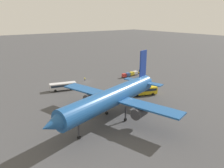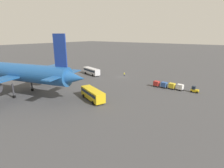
{
  "view_description": "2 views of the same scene",
  "coord_description": "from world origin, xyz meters",
  "views": [
    {
      "loc": [
        48.33,
        85.86,
        29.21
      ],
      "look_at": [
        0.23,
        20.73,
        3.99
      ],
      "focal_mm": 35.0,
      "sensor_mm": 36.0,
      "label": 1
    },
    {
      "loc": [
        -41.47,
        63.89,
        18.33
      ],
      "look_at": [
        -8.22,
        19.0,
        2.35
      ],
      "focal_mm": 28.0,
      "sensor_mm": 36.0,
      "label": 2
    }
  ],
  "objects": [
    {
      "name": "ground_plane",
      "position": [
        0.0,
        0.0,
        0.0
      ],
      "size": [
        600.0,
        600.0,
        0.0
      ],
      "primitive_type": "plane",
      "color": "#424244"
    },
    {
      "name": "airplane",
      "position": [
        13.35,
        38.91,
        6.96
      ],
      "size": [
        46.91,
        40.04,
        18.5
      ],
      "rotation": [
        0.0,
        0.0,
        0.27
      ],
      "color": "#1E5193",
      "rests_on": "ground"
    },
    {
      "name": "shuttle_bus_near",
      "position": [
        13.91,
        5.27,
        1.85
      ],
      "size": [
        10.95,
        5.5,
        3.08
      ],
      "rotation": [
        0.0,
        0.0,
        -0.27
      ],
      "color": "silver",
      "rests_on": "ground"
    },
    {
      "name": "shuttle_bus_far",
      "position": [
        -8.79,
        29.15,
        1.91
      ],
      "size": [
        10.6,
        6.46,
        3.17
      ],
      "rotation": [
        0.0,
        0.0,
        -0.38
      ],
      "color": "gold",
      "rests_on": "ground"
    },
    {
      "name": "baggage_tug",
      "position": [
        -30.83,
        4.35,
        0.94
      ],
      "size": [
        2.41,
        1.64,
        2.1
      ],
      "rotation": [
        0.0,
        0.0,
        0.01
      ],
      "color": "gold",
      "rests_on": "ground"
    },
    {
      "name": "worker_person",
      "position": [
        -0.09,
        -1.33,
        0.87
      ],
      "size": [
        0.38,
        0.38,
        1.74
      ],
      "color": "#1E1E2D",
      "rests_on": "ground"
    },
    {
      "name": "cargo_cart_white",
      "position": [
        -26.42,
        4.91,
        1.19
      ],
      "size": [
        2.17,
        1.89,
        2.06
      ],
      "rotation": [
        0.0,
        0.0,
        -0.11
      ],
      "color": "#38383D",
      "rests_on": "ground"
    },
    {
      "name": "cargo_cart_yellow",
      "position": [
        -23.73,
        5.13,
        1.19
      ],
      "size": [
        2.17,
        1.89,
        2.06
      ],
      "rotation": [
        0.0,
        0.0,
        -0.11
      ],
      "color": "#38383D",
      "rests_on": "ground"
    },
    {
      "name": "cargo_cart_blue",
      "position": [
        -21.03,
        5.43,
        1.19
      ],
      "size": [
        2.17,
        1.89,
        2.06
      ],
      "rotation": [
        0.0,
        0.0,
        -0.11
      ],
      "color": "#38383D",
      "rests_on": "ground"
    },
    {
      "name": "cargo_cart_red",
      "position": [
        -18.33,
        5.62,
        1.19
      ],
      "size": [
        2.17,
        1.89,
        2.06
      ],
      "rotation": [
        0.0,
        0.0,
        -0.11
      ],
      "color": "#38383D",
      "rests_on": "ground"
    }
  ]
}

